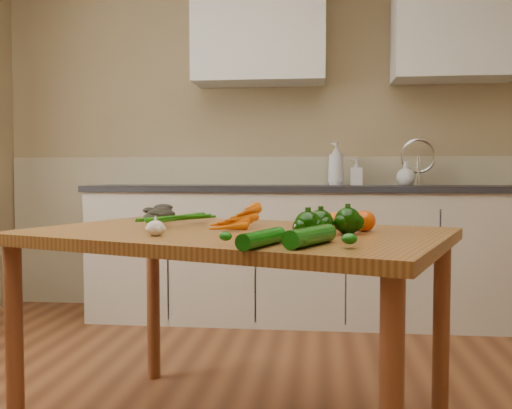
{
  "coord_description": "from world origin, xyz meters",
  "views": [
    {
      "loc": [
        0.32,
        -1.62,
        0.97
      ],
      "look_at": [
        0.06,
        0.64,
        0.85
      ],
      "focal_mm": 40.0,
      "sensor_mm": 36.0,
      "label": 1
    }
  ],
  "objects_px": {
    "soap_bottle_b": "(357,172)",
    "tomato_b": "(335,221)",
    "soap_bottle_a": "(336,164)",
    "tomato_a": "(318,219)",
    "tomato_c": "(364,221)",
    "pepper_c": "(308,226)",
    "zucchini_a": "(310,236)",
    "carrot_bunch": "(221,218)",
    "garlic_bulb": "(156,228)",
    "pepper_a": "(321,223)",
    "soap_bottle_c": "(406,173)",
    "leafy_greens": "(160,209)",
    "pepper_b": "(348,221)",
    "table": "(234,254)",
    "zucchini_b": "(262,238)"
  },
  "relations": [
    {
      "from": "tomato_b",
      "to": "soap_bottle_a",
      "type": "bearing_deg",
      "value": 88.35
    },
    {
      "from": "carrot_bunch",
      "to": "tomato_b",
      "type": "relative_size",
      "value": 3.93
    },
    {
      "from": "soap_bottle_b",
      "to": "tomato_a",
      "type": "bearing_deg",
      "value": -5.58
    },
    {
      "from": "soap_bottle_a",
      "to": "zucchini_a",
      "type": "distance_m",
      "value": 2.37
    },
    {
      "from": "table",
      "to": "zucchini_b",
      "type": "xyz_separation_m",
      "value": [
        0.14,
        -0.45,
        0.11
      ]
    },
    {
      "from": "soap_bottle_a",
      "to": "tomato_a",
      "type": "height_order",
      "value": "soap_bottle_a"
    },
    {
      "from": "pepper_a",
      "to": "zucchini_a",
      "type": "height_order",
      "value": "pepper_a"
    },
    {
      "from": "tomato_a",
      "to": "tomato_b",
      "type": "relative_size",
      "value": 1.1
    },
    {
      "from": "garlic_bulb",
      "to": "zucchini_b",
      "type": "xyz_separation_m",
      "value": [
        0.37,
        -0.24,
        -0.0
      ]
    },
    {
      "from": "carrot_bunch",
      "to": "pepper_b",
      "type": "relative_size",
      "value": 3.0
    },
    {
      "from": "carrot_bunch",
      "to": "zucchini_b",
      "type": "relative_size",
      "value": 1.16
    },
    {
      "from": "soap_bottle_a",
      "to": "tomato_a",
      "type": "xyz_separation_m",
      "value": [
        -0.12,
        -1.85,
        -0.24
      ]
    },
    {
      "from": "soap_bottle_b",
      "to": "tomato_b",
      "type": "distance_m",
      "value": 1.87
    },
    {
      "from": "leafy_greens",
      "to": "pepper_a",
      "type": "height_order",
      "value": "leafy_greens"
    },
    {
      "from": "pepper_b",
      "to": "pepper_c",
      "type": "distance_m",
      "value": 0.22
    },
    {
      "from": "pepper_c",
      "to": "zucchini_a",
      "type": "height_order",
      "value": "pepper_c"
    },
    {
      "from": "garlic_bulb",
      "to": "tomato_c",
      "type": "bearing_deg",
      "value": 17.65
    },
    {
      "from": "pepper_a",
      "to": "tomato_a",
      "type": "distance_m",
      "value": 0.23
    },
    {
      "from": "carrot_bunch",
      "to": "tomato_c",
      "type": "xyz_separation_m",
      "value": [
        0.52,
        -0.09,
        0.0
      ]
    },
    {
      "from": "zucchini_a",
      "to": "zucchini_b",
      "type": "height_order",
      "value": "zucchini_a"
    },
    {
      "from": "carrot_bunch",
      "to": "tomato_c",
      "type": "relative_size",
      "value": 3.32
    },
    {
      "from": "leafy_greens",
      "to": "soap_bottle_a",
      "type": "bearing_deg",
      "value": 62.82
    },
    {
      "from": "soap_bottle_b",
      "to": "zucchini_a",
      "type": "xyz_separation_m",
      "value": [
        -0.28,
        -2.36,
        -0.19
      ]
    },
    {
      "from": "soap_bottle_c",
      "to": "carrot_bunch",
      "type": "relative_size",
      "value": 0.6
    },
    {
      "from": "tomato_a",
      "to": "zucchini_a",
      "type": "relative_size",
      "value": 0.32
    },
    {
      "from": "table",
      "to": "carrot_bunch",
      "type": "xyz_separation_m",
      "value": [
        -0.06,
        0.09,
        0.12
      ]
    },
    {
      "from": "pepper_a",
      "to": "tomato_b",
      "type": "distance_m",
      "value": 0.23
    },
    {
      "from": "pepper_a",
      "to": "tomato_c",
      "type": "distance_m",
      "value": 0.21
    },
    {
      "from": "table",
      "to": "pepper_b",
      "type": "height_order",
      "value": "pepper_b"
    },
    {
      "from": "tomato_c",
      "to": "tomato_b",
      "type": "bearing_deg",
      "value": 139.08
    },
    {
      "from": "zucchini_a",
      "to": "zucchini_b",
      "type": "xyz_separation_m",
      "value": [
        -0.13,
        -0.04,
        -0.0
      ]
    },
    {
      "from": "carrot_bunch",
      "to": "tomato_b",
      "type": "height_order",
      "value": "carrot_bunch"
    },
    {
      "from": "carrot_bunch",
      "to": "pepper_a",
      "type": "relative_size",
      "value": 3.22
    },
    {
      "from": "garlic_bulb",
      "to": "pepper_a",
      "type": "height_order",
      "value": "pepper_a"
    },
    {
      "from": "tomato_a",
      "to": "tomato_b",
      "type": "xyz_separation_m",
      "value": [
        0.06,
        -0.0,
        -0.0
      ]
    },
    {
      "from": "soap_bottle_a",
      "to": "soap_bottle_c",
      "type": "height_order",
      "value": "soap_bottle_a"
    },
    {
      "from": "table",
      "to": "tomato_b",
      "type": "relative_size",
      "value": 24.55
    },
    {
      "from": "soap_bottle_b",
      "to": "carrot_bunch",
      "type": "distance_m",
      "value": 1.96
    },
    {
      "from": "pepper_b",
      "to": "tomato_b",
      "type": "relative_size",
      "value": 1.31
    },
    {
      "from": "pepper_a",
      "to": "tomato_b",
      "type": "bearing_deg",
      "value": 76.59
    },
    {
      "from": "garlic_bulb",
      "to": "zucchini_a",
      "type": "xyz_separation_m",
      "value": [
        0.5,
        -0.2,
        0.0
      ]
    },
    {
      "from": "pepper_b",
      "to": "table",
      "type": "bearing_deg",
      "value": 167.38
    },
    {
      "from": "soap_bottle_b",
      "to": "pepper_c",
      "type": "height_order",
      "value": "soap_bottle_b"
    },
    {
      "from": "garlic_bulb",
      "to": "pepper_a",
      "type": "relative_size",
      "value": 0.72
    },
    {
      "from": "pepper_b",
      "to": "tomato_b",
      "type": "bearing_deg",
      "value": 101.7
    },
    {
      "from": "tomato_a",
      "to": "zucchini_a",
      "type": "xyz_separation_m",
      "value": [
        -0.02,
        -0.5,
        -0.01
      ]
    },
    {
      "from": "soap_bottle_b",
      "to": "garlic_bulb",
      "type": "bearing_deg",
      "value": -17.58
    },
    {
      "from": "soap_bottle_a",
      "to": "soap_bottle_b",
      "type": "height_order",
      "value": "soap_bottle_a"
    },
    {
      "from": "leafy_greens",
      "to": "tomato_c",
      "type": "xyz_separation_m",
      "value": [
        0.84,
        -0.39,
        -0.01
      ]
    },
    {
      "from": "soap_bottle_c",
      "to": "leafy_greens",
      "type": "height_order",
      "value": "soap_bottle_c"
    }
  ]
}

